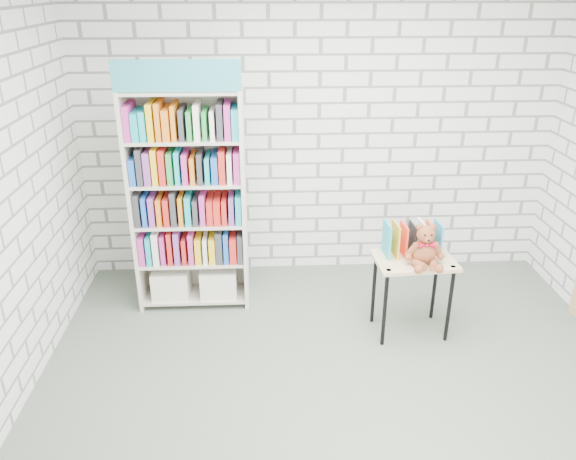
{
  "coord_description": "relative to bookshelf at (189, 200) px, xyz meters",
  "views": [
    {
      "loc": [
        -0.55,
        -3.2,
        2.72
      ],
      "look_at": [
        -0.34,
        0.95,
        0.88
      ],
      "focal_mm": 35.0,
      "sensor_mm": 36.0,
      "label": 1
    }
  ],
  "objects": [
    {
      "name": "bookshelf",
      "position": [
        0.0,
        0.0,
        0.0
      ],
      "size": [
        0.98,
        0.38,
        2.19
      ],
      "color": "beige",
      "rests_on": "ground"
    },
    {
      "name": "table_books",
      "position": [
        1.84,
        -0.49,
        -0.18
      ],
      "size": [
        0.45,
        0.22,
        0.26
      ],
      "color": "teal",
      "rests_on": "display_table"
    },
    {
      "name": "room_shell",
      "position": [
        1.18,
        -1.36,
        0.79
      ],
      "size": [
        4.52,
        4.02,
        2.81
      ],
      "color": "silver",
      "rests_on": "ground"
    },
    {
      "name": "display_table",
      "position": [
        1.84,
        -0.59,
        -0.41
      ],
      "size": [
        0.66,
        0.48,
        0.68
      ],
      "color": "tan",
      "rests_on": "ground"
    },
    {
      "name": "teddy_bear",
      "position": [
        1.89,
        -0.69,
        -0.18
      ],
      "size": [
        0.31,
        0.28,
        0.34
      ],
      "color": "brown",
      "rests_on": "display_table"
    },
    {
      "name": "ground",
      "position": [
        1.18,
        -1.36,
        -1.0
      ],
      "size": [
        4.5,
        4.5,
        0.0
      ],
      "primitive_type": "plane",
      "color": "#515C4E",
      "rests_on": "ground"
    }
  ]
}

